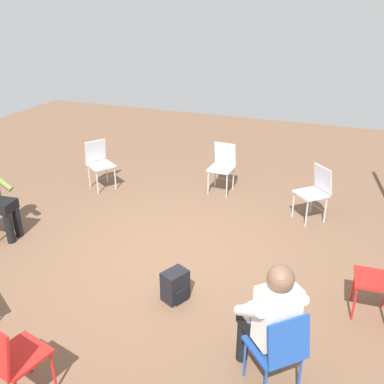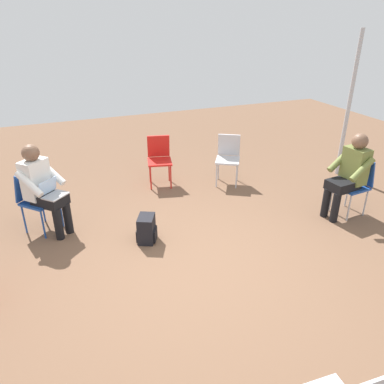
{
  "view_description": "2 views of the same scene",
  "coord_description": "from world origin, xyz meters",
  "px_view_note": "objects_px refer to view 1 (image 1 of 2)",
  "views": [
    {
      "loc": [
        -4.34,
        -1.92,
        3.11
      ],
      "look_at": [
        0.34,
        -0.14,
        0.84
      ],
      "focal_mm": 40.0,
      "sensor_mm": 36.0,
      "label": 1
    },
    {
      "loc": [
        3.38,
        -1.35,
        2.73
      ],
      "look_at": [
        -0.22,
        0.08,
        0.87
      ],
      "focal_mm": 35.0,
      "sensor_mm": 36.0,
      "label": 2
    }
  ],
  "objects_px": {
    "chair_southwest": "(279,347)",
    "chair_east": "(223,164)",
    "chair_west": "(10,355)",
    "person_with_laptop": "(270,315)",
    "chair_south": "(383,276)",
    "chair_northeast": "(99,161)",
    "chair_southeast": "(315,189)",
    "backpack_near_laptop_user": "(175,287)"
  },
  "relations": [
    {
      "from": "chair_southeast",
      "to": "backpack_near_laptop_user",
      "type": "distance_m",
      "value": 2.83
    },
    {
      "from": "chair_west",
      "to": "person_with_laptop",
      "type": "relative_size",
      "value": 0.69
    },
    {
      "from": "chair_southeast",
      "to": "chair_south",
      "type": "bearing_deg",
      "value": 160.82
    },
    {
      "from": "chair_east",
      "to": "backpack_near_laptop_user",
      "type": "xyz_separation_m",
      "value": [
        -3.07,
        -0.39,
        -0.34
      ]
    },
    {
      "from": "chair_west",
      "to": "chair_southwest",
      "type": "bearing_deg",
      "value": 36.51
    },
    {
      "from": "person_with_laptop",
      "to": "chair_southwest",
      "type": "bearing_deg",
      "value": -90.0
    },
    {
      "from": "backpack_near_laptop_user",
      "to": "chair_east",
      "type": "bearing_deg",
      "value": 7.3
    },
    {
      "from": "chair_south",
      "to": "chair_southeast",
      "type": "xyz_separation_m",
      "value": [
        2.01,
        0.9,
        0.0
      ]
    },
    {
      "from": "chair_northeast",
      "to": "chair_east",
      "type": "distance_m",
      "value": 2.18
    },
    {
      "from": "chair_southwest",
      "to": "chair_west",
      "type": "relative_size",
      "value": 1.0
    },
    {
      "from": "chair_east",
      "to": "person_with_laptop",
      "type": "distance_m",
      "value": 4.11
    },
    {
      "from": "chair_west",
      "to": "chair_southeast",
      "type": "distance_m",
      "value": 4.66
    },
    {
      "from": "chair_southwest",
      "to": "chair_east",
      "type": "distance_m",
      "value": 4.27
    },
    {
      "from": "chair_northeast",
      "to": "person_with_laptop",
      "type": "distance_m",
      "value": 4.84
    },
    {
      "from": "chair_west",
      "to": "person_with_laptop",
      "type": "distance_m",
      "value": 2.14
    },
    {
      "from": "chair_northeast",
      "to": "chair_southeast",
      "type": "xyz_separation_m",
      "value": [
        0.09,
        -3.71,
        0.0
      ]
    },
    {
      "from": "backpack_near_laptop_user",
      "to": "chair_south",
      "type": "bearing_deg",
      "value": -76.14
    },
    {
      "from": "chair_south",
      "to": "person_with_laptop",
      "type": "xyz_separation_m",
      "value": [
        -1.25,
        0.94,
        0.2
      ]
    },
    {
      "from": "chair_east",
      "to": "person_with_laptop",
      "type": "height_order",
      "value": "person_with_laptop"
    },
    {
      "from": "chair_southwest",
      "to": "backpack_near_laptop_user",
      "type": "height_order",
      "value": "chair_southwest"
    },
    {
      "from": "chair_southwest",
      "to": "chair_west",
      "type": "distance_m",
      "value": 2.18
    },
    {
      "from": "chair_west",
      "to": "backpack_near_laptop_user",
      "type": "height_order",
      "value": "chair_west"
    },
    {
      "from": "chair_east",
      "to": "person_with_laptop",
      "type": "relative_size",
      "value": 0.69
    },
    {
      "from": "chair_northeast",
      "to": "person_with_laptop",
      "type": "relative_size",
      "value": 0.69
    },
    {
      "from": "chair_west",
      "to": "backpack_near_laptop_user",
      "type": "xyz_separation_m",
      "value": [
        1.71,
        -0.71,
        -0.34
      ]
    },
    {
      "from": "chair_southwest",
      "to": "chair_east",
      "type": "bearing_deg",
      "value": 69.89
    },
    {
      "from": "chair_south",
      "to": "chair_west",
      "type": "relative_size",
      "value": 1.0
    },
    {
      "from": "chair_northeast",
      "to": "backpack_near_laptop_user",
      "type": "relative_size",
      "value": 2.36
    },
    {
      "from": "chair_northeast",
      "to": "person_with_laptop",
      "type": "height_order",
      "value": "person_with_laptop"
    },
    {
      "from": "chair_south",
      "to": "backpack_near_laptop_user",
      "type": "bearing_deg",
      "value": 101.08
    },
    {
      "from": "chair_southwest",
      "to": "person_with_laptop",
      "type": "relative_size",
      "value": 0.69
    },
    {
      "from": "chair_northeast",
      "to": "chair_east",
      "type": "height_order",
      "value": "same"
    },
    {
      "from": "chair_south",
      "to": "chair_northeast",
      "type": "bearing_deg",
      "value": 64.63
    },
    {
      "from": "chair_southwest",
      "to": "chair_south",
      "type": "relative_size",
      "value": 1.0
    },
    {
      "from": "chair_southwest",
      "to": "chair_west",
      "type": "height_order",
      "value": "same"
    },
    {
      "from": "chair_southwest",
      "to": "chair_east",
      "type": "height_order",
      "value": "same"
    },
    {
      "from": "chair_northeast",
      "to": "backpack_near_laptop_user",
      "type": "bearing_deg",
      "value": 78.77
    },
    {
      "from": "person_with_laptop",
      "to": "chair_south",
      "type": "bearing_deg",
      "value": 9.51
    },
    {
      "from": "chair_northeast",
      "to": "chair_west",
      "type": "bearing_deg",
      "value": 56.36
    },
    {
      "from": "chair_southeast",
      "to": "chair_east",
      "type": "bearing_deg",
      "value": 28.36
    },
    {
      "from": "backpack_near_laptop_user",
      "to": "chair_northeast",
      "type": "bearing_deg",
      "value": 45.48
    },
    {
      "from": "chair_south",
      "to": "chair_east",
      "type": "relative_size",
      "value": 1.0
    }
  ]
}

